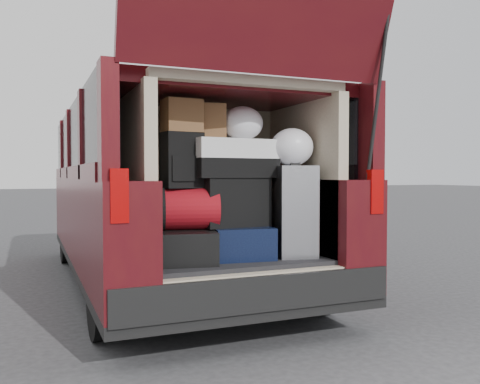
# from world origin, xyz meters

# --- Properties ---
(ground) EXTENTS (80.00, 80.00, 0.00)m
(ground) POSITION_xyz_m (0.00, 0.00, 0.00)
(ground) COLOR #313133
(ground) RESTS_ON ground
(minivan) EXTENTS (1.90, 5.35, 2.77)m
(minivan) POSITION_xyz_m (0.00, 1.86, 0.91)
(minivan) COLOR black
(minivan) RESTS_ON ground
(load_floor) EXTENTS (1.24, 1.05, 0.55)m
(load_floor) POSITION_xyz_m (0.00, 0.28, 0.28)
(load_floor) COLOR black
(load_floor) RESTS_ON ground
(black_hardshell) EXTENTS (0.48, 0.60, 0.21)m
(black_hardshell) POSITION_xyz_m (-0.35, 0.13, 0.66)
(black_hardshell) COLOR black
(black_hardshell) RESTS_ON load_floor
(navy_hardshell) EXTENTS (0.47, 0.55, 0.22)m
(navy_hardshell) POSITION_xyz_m (0.06, 0.16, 0.66)
(navy_hardshell) COLOR black
(navy_hardshell) RESTS_ON load_floor
(silver_roller) EXTENTS (0.35, 0.48, 0.65)m
(silver_roller) POSITION_xyz_m (0.45, 0.10, 0.87)
(silver_roller) COLOR white
(silver_roller) RESTS_ON load_floor
(red_duffel) EXTENTS (0.47, 0.35, 0.28)m
(red_duffel) POSITION_xyz_m (-0.34, 0.14, 0.90)
(red_duffel) COLOR maroon
(red_duffel) RESTS_ON black_hardshell
(black_soft_case) EXTENTS (0.50, 0.33, 0.34)m
(black_soft_case) POSITION_xyz_m (0.01, 0.17, 0.94)
(black_soft_case) COLOR black
(black_soft_case) RESTS_ON navy_hardshell
(backpack) EXTENTS (0.28, 0.19, 0.38)m
(backpack) POSITION_xyz_m (-0.36, 0.16, 1.23)
(backpack) COLOR black
(backpack) RESTS_ON red_duffel
(twotone_duffel) EXTENTS (0.63, 0.36, 0.27)m
(twotone_duffel) POSITION_xyz_m (0.01, 0.17, 1.25)
(twotone_duffel) COLOR silver
(twotone_duffel) RESTS_ON black_soft_case
(grocery_sack_lower) EXTENTS (0.25, 0.21, 0.22)m
(grocery_sack_lower) POSITION_xyz_m (-0.35, 0.18, 1.53)
(grocery_sack_lower) COLOR brown
(grocery_sack_lower) RESTS_ON backpack
(grocery_sack_upper) EXTENTS (0.28, 0.24, 0.25)m
(grocery_sack_upper) POSITION_xyz_m (-0.15, 0.24, 1.51)
(grocery_sack_upper) COLOR brown
(grocery_sack_upper) RESTS_ON twotone_duffel
(plastic_bag_center) EXTENTS (0.34, 0.33, 0.24)m
(plastic_bag_center) POSITION_xyz_m (0.10, 0.20, 1.50)
(plastic_bag_center) COLOR white
(plastic_bag_center) RESTS_ON twotone_duffel
(plastic_bag_right) EXTENTS (0.33, 0.31, 0.27)m
(plastic_bag_right) POSITION_xyz_m (0.44, 0.08, 1.33)
(plastic_bag_right) COLOR white
(plastic_bag_right) RESTS_ON silver_roller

